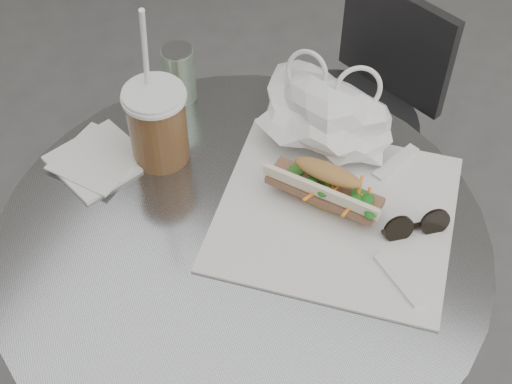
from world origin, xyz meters
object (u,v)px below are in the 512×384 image
at_px(cafe_table, 244,327).
at_px(chair_far, 344,154).
at_px(sunglasses, 416,226).
at_px(drink_can, 179,74).
at_px(iced_coffee, 157,124).
at_px(banh_mi, 325,187).

relative_size(cafe_table, chair_far, 1.05).
xyz_separation_m(cafe_table, sunglasses, (0.24, 0.12, 0.29)).
bearing_deg(drink_can, sunglasses, -13.54).
xyz_separation_m(cafe_table, iced_coffee, (-0.20, 0.09, 0.35)).
relative_size(cafe_table, iced_coffee, 2.54).
distance_m(cafe_table, chair_far, 0.64).
xyz_separation_m(chair_far, sunglasses, (0.27, -0.50, 0.43)).
xyz_separation_m(banh_mi, iced_coffee, (-0.29, -0.02, 0.03)).
bearing_deg(cafe_table, chair_far, 93.58).
bearing_deg(banh_mi, sunglasses, 4.89).
relative_size(sunglasses, drink_can, 0.87).
distance_m(iced_coffee, drink_can, 0.15).
height_order(chair_far, drink_can, drink_can).
distance_m(iced_coffee, sunglasses, 0.44).
distance_m(banh_mi, sunglasses, 0.15).
height_order(banh_mi, iced_coffee, iced_coffee).
height_order(cafe_table, iced_coffee, iced_coffee).
height_order(banh_mi, drink_can, drink_can).
height_order(cafe_table, banh_mi, banh_mi).
bearing_deg(chair_far, drink_can, 83.02).
distance_m(chair_far, banh_mi, 0.69).
xyz_separation_m(cafe_table, chair_far, (-0.04, 0.62, -0.14)).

